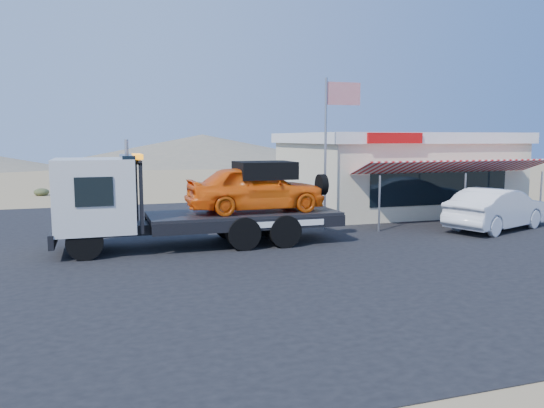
# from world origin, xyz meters

# --- Properties ---
(ground) EXTENTS (120.00, 120.00, 0.00)m
(ground) POSITION_xyz_m (0.00, 0.00, 0.00)
(ground) COLOR #A0885B
(ground) RESTS_ON ground
(asphalt_lot) EXTENTS (32.00, 24.00, 0.02)m
(asphalt_lot) POSITION_xyz_m (2.00, 3.00, 0.01)
(asphalt_lot) COLOR black
(asphalt_lot) RESTS_ON ground
(tow_truck) EXTENTS (9.38, 2.78, 3.14)m
(tow_truck) POSITION_xyz_m (-0.90, 2.73, 1.69)
(tow_truck) COLOR black
(tow_truck) RESTS_ON asphalt_lot
(white_sedan) EXTENTS (5.37, 3.39, 1.67)m
(white_sedan) POSITION_xyz_m (11.15, 2.13, 0.86)
(white_sedan) COLOR silver
(white_sedan) RESTS_ON asphalt_lot
(jerky_store) EXTENTS (10.40, 9.97, 3.90)m
(jerky_store) POSITION_xyz_m (10.50, 8.97, 1.99)
(jerky_store) COLOR beige
(jerky_store) RESTS_ON asphalt_lot
(flagpole) EXTENTS (1.55, 0.10, 6.00)m
(flagpole) POSITION_xyz_m (4.93, 4.50, 3.76)
(flagpole) COLOR #99999E
(flagpole) RESTS_ON asphalt_lot
(distant_hills) EXTENTS (126.00, 48.00, 4.20)m
(distant_hills) POSITION_xyz_m (-9.77, 55.14, 1.89)
(distant_hills) COLOR #726B59
(distant_hills) RESTS_ON ground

